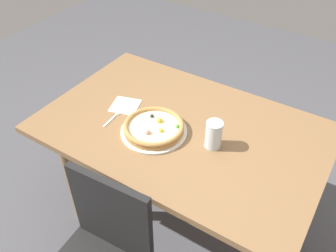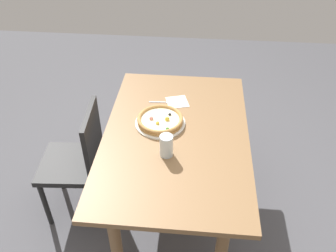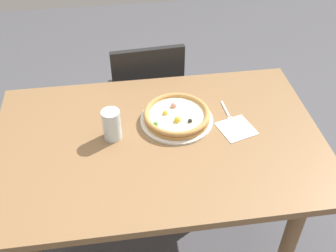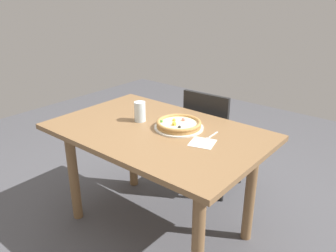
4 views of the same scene
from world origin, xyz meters
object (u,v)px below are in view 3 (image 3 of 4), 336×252
(dining_table, at_px, (159,158))
(fork, at_px, (228,115))
(pizza, at_px, (177,115))
(napkin, at_px, (236,129))
(chair_near, at_px, (146,98))
(plate, at_px, (177,120))
(drinking_glass, at_px, (112,125))

(dining_table, distance_m, fork, 0.36)
(pizza, bearing_deg, napkin, 159.70)
(fork, bearing_deg, dining_table, -74.87)
(chair_near, bearing_deg, plate, -84.75)
(dining_table, relative_size, chair_near, 1.57)
(napkin, bearing_deg, chair_near, -62.57)
(plate, distance_m, drinking_glass, 0.30)
(chair_near, bearing_deg, drinking_glass, -111.21)
(plate, height_order, pizza, pizza)
(chair_near, xyz_separation_m, plate, (-0.09, 0.55, 0.29))
(chair_near, xyz_separation_m, drinking_glass, (0.19, 0.62, 0.35))
(plate, relative_size, drinking_glass, 2.36)
(fork, bearing_deg, drinking_glass, -86.06)
(plate, height_order, fork, plate)
(dining_table, distance_m, napkin, 0.36)
(chair_near, relative_size, fork, 5.28)
(dining_table, bearing_deg, fork, -160.90)
(dining_table, xyz_separation_m, plate, (-0.09, -0.11, 0.12))
(dining_table, relative_size, fork, 8.30)
(plate, height_order, drinking_glass, drinking_glass)
(chair_near, bearing_deg, fork, -63.20)
(dining_table, bearing_deg, chair_near, -90.38)
(drinking_glass, relative_size, napkin, 0.97)
(plate, xyz_separation_m, napkin, (-0.25, 0.09, -0.00))
(dining_table, bearing_deg, pizza, -130.46)
(napkin, bearing_deg, fork, -83.61)
(chair_near, height_order, pizza, chair_near)
(chair_near, bearing_deg, dining_table, -94.17)
(dining_table, height_order, plate, plate)
(napkin, bearing_deg, plate, -20.36)
(drinking_glass, distance_m, napkin, 0.53)
(dining_table, distance_m, chair_near, 0.68)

